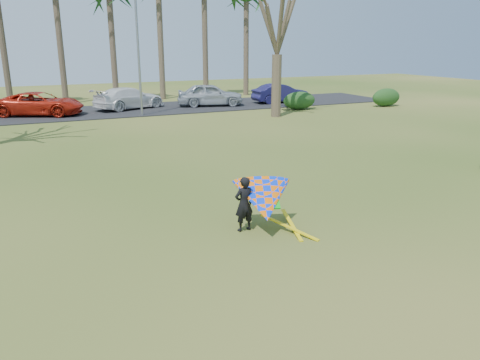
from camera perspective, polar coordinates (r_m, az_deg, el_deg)
name	(u,v)px	position (r m, az deg, el deg)	size (l,w,h in m)	color
ground	(275,245)	(11.46, 4.23, -7.86)	(100.00, 100.00, 0.00)	#244E11
parking_strip	(104,111)	(34.81, -16.23, 8.02)	(46.00, 7.00, 0.06)	black
bare_tree_right	(278,12)	(31.11, 4.65, 19.77)	(6.27, 6.27, 9.21)	#46372A
streetlight	(140,47)	(31.96, -12.04, 15.61)	(2.28, 0.18, 8.00)	gray
hedge_near	(299,101)	(34.92, 7.23, 9.59)	(2.60, 1.18, 1.30)	#1A3E16
hedge_far	(386,97)	(38.10, 17.39, 9.59)	(2.46, 1.16, 1.37)	#1A3E16
car_2	(40,104)	(34.05, -23.18, 8.55)	(2.54, 5.52, 1.53)	red
car_3	(129,98)	(35.52, -13.36, 9.69)	(2.17, 5.33, 1.55)	white
car_4	(210,95)	(36.33, -3.65, 10.35)	(2.00, 4.97, 1.69)	#A8AFB6
car_5	(280,93)	(38.50, 4.92, 10.51)	(1.57, 4.51, 1.49)	#1E1B53
kite_flyer	(263,200)	(11.94, 2.79, -2.49)	(2.13, 2.39, 2.02)	black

